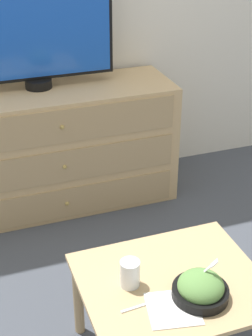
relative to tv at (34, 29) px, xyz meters
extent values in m
plane|color=#474C56|center=(0.04, 0.20, -1.08)|extent=(12.00, 12.00, 0.00)
cube|color=tan|center=(0.06, -0.07, -0.71)|extent=(1.43, 0.48, 0.74)
cube|color=tan|center=(0.06, -0.31, -0.95)|extent=(1.32, 0.01, 0.20)
sphere|color=tan|center=(0.06, -0.32, -0.95)|extent=(0.02, 0.02, 0.02)
cube|color=tan|center=(0.06, -0.31, -0.71)|extent=(1.32, 0.01, 0.20)
sphere|color=tan|center=(0.06, -0.32, -0.71)|extent=(0.02, 0.02, 0.02)
cube|color=tan|center=(0.06, -0.31, -0.46)|extent=(1.32, 0.01, 0.20)
sphere|color=tan|center=(0.06, -0.32, -0.46)|extent=(0.02, 0.02, 0.02)
cylinder|color=black|center=(0.00, 0.00, -0.31)|extent=(0.15, 0.15, 0.05)
cube|color=black|center=(0.00, 0.00, 0.01)|extent=(0.89, 0.04, 0.60)
cube|color=blue|center=(0.00, -0.02, 0.01)|extent=(0.85, 0.01, 0.56)
cube|color=tan|center=(0.22, -1.44, -0.67)|extent=(0.71, 0.60, 0.02)
cylinder|color=tan|center=(-0.10, -1.17, -0.88)|extent=(0.04, 0.04, 0.40)
cylinder|color=tan|center=(0.54, -1.17, -0.88)|extent=(0.04, 0.04, 0.40)
cylinder|color=black|center=(0.28, -1.55, -0.64)|extent=(0.21, 0.21, 0.04)
ellipsoid|color=#66994C|center=(0.28, -1.55, -0.61)|extent=(0.17, 0.17, 0.10)
cube|color=white|center=(0.29, -1.53, -0.57)|extent=(0.09, 0.05, 0.11)
cube|color=white|center=(0.33, -1.54, -0.52)|extent=(0.03, 0.03, 0.03)
cylinder|color=beige|center=(0.05, -1.40, -0.63)|extent=(0.07, 0.07, 0.07)
cylinder|color=white|center=(0.05, -1.40, -0.61)|extent=(0.08, 0.08, 0.11)
cube|color=white|center=(0.16, -1.58, -0.66)|extent=(0.22, 0.22, 0.00)
cube|color=white|center=(0.06, -1.52, -0.66)|extent=(0.16, 0.02, 0.01)
camera|label=1|loc=(-0.47, -2.82, 0.70)|focal=55.00mm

